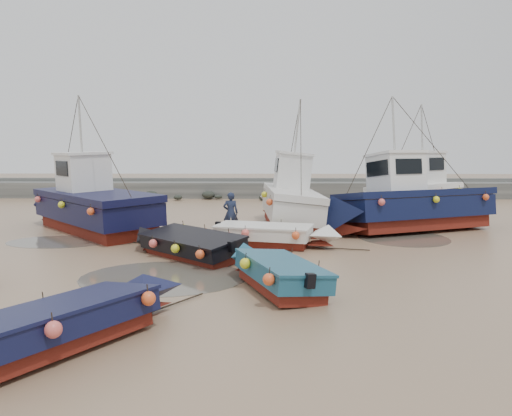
# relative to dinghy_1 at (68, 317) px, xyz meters

# --- Properties ---
(ground) EXTENTS (120.00, 120.00, 0.00)m
(ground) POSITION_rel_dinghy_1_xyz_m (4.63, 7.69, -0.54)
(ground) COLOR #927254
(ground) RESTS_ON ground
(seawall) EXTENTS (60.00, 4.92, 1.50)m
(seawall) POSITION_rel_dinghy_1_xyz_m (4.67, 29.68, 0.09)
(seawall) COLOR slate
(seawall) RESTS_ON ground
(puddle_a) EXTENTS (4.99, 4.99, 0.01)m
(puddle_a) POSITION_rel_dinghy_1_xyz_m (0.83, 5.11, -0.54)
(puddle_a) COLOR #554F44
(puddle_a) RESTS_ON ground
(puddle_b) EXTENTS (3.84, 3.84, 0.01)m
(puddle_b) POSITION_rel_dinghy_1_xyz_m (9.76, 11.87, -0.54)
(puddle_b) COLOR #554F44
(puddle_b) RESTS_ON ground
(puddle_c) EXTENTS (4.27, 4.27, 0.01)m
(puddle_c) POSITION_rel_dinghy_1_xyz_m (-4.63, 10.72, -0.54)
(puddle_c) COLOR #554F44
(puddle_c) RESTS_ON ground
(puddle_d) EXTENTS (5.57, 5.57, 0.01)m
(puddle_d) POSITION_rel_dinghy_1_xyz_m (6.98, 16.26, -0.54)
(puddle_d) COLOR #554F44
(puddle_d) RESTS_ON ground
(dinghy_1) EXTENTS (4.36, 5.82, 1.43)m
(dinghy_1) POSITION_rel_dinghy_1_xyz_m (0.00, 0.00, 0.00)
(dinghy_1) COLOR maroon
(dinghy_1) RESTS_ON ground
(dinghy_2) EXTENTS (2.88, 5.48, 1.43)m
(dinghy_2) POSITION_rel_dinghy_1_xyz_m (4.09, 4.05, 0.02)
(dinghy_2) COLOR maroon
(dinghy_2) RESTS_ON ground
(dinghy_4) EXTENTS (5.24, 5.03, 1.43)m
(dinghy_4) POSITION_rel_dinghy_1_xyz_m (1.05, 8.06, 0.00)
(dinghy_4) COLOR maroon
(dinghy_4) RESTS_ON ground
(dinghy_5) EXTENTS (5.97, 2.86, 1.43)m
(dinghy_5) POSITION_rel_dinghy_1_xyz_m (4.15, 9.88, 0.01)
(dinghy_5) COLOR maroon
(dinghy_5) RESTS_ON ground
(cabin_boat_0) EXTENTS (8.59, 9.27, 6.22)m
(cabin_boat_0) POSITION_rel_dinghy_1_xyz_m (-4.35, 13.68, 0.77)
(cabin_boat_0) COLOR maroon
(cabin_boat_0) RESTS_ON ground
(cabin_boat_1) EXTENTS (2.94, 9.98, 6.22)m
(cabin_boat_1) POSITION_rel_dinghy_1_xyz_m (4.93, 15.21, 0.81)
(cabin_boat_1) COLOR maroon
(cabin_boat_1) RESTS_ON ground
(cabin_boat_2) EXTENTS (10.26, 5.84, 6.22)m
(cabin_boat_2) POSITION_rel_dinghy_1_xyz_m (10.32, 13.60, 0.78)
(cabin_boat_2) COLOR maroon
(cabin_boat_2) RESTS_ON ground
(cabin_boat_3) EXTENTS (7.58, 6.69, 6.22)m
(cabin_boat_3) POSITION_rel_dinghy_1_xyz_m (12.58, 18.35, 0.85)
(cabin_boat_3) COLOR maroon
(cabin_boat_3) RESTS_ON ground
(person) EXTENTS (0.72, 0.50, 1.87)m
(person) POSITION_rel_dinghy_1_xyz_m (2.29, 12.88, -0.54)
(person) COLOR #1C243D
(person) RESTS_ON ground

